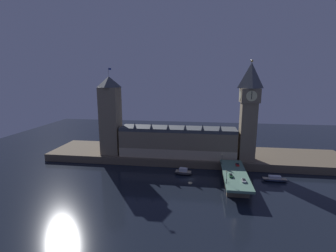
# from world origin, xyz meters

# --- Properties ---
(ground_plane) EXTENTS (400.00, 400.00, 0.00)m
(ground_plane) POSITION_xyz_m (0.00, 0.00, 0.00)
(ground_plane) COLOR black
(embankment) EXTENTS (220.00, 42.00, 5.39)m
(embankment) POSITION_xyz_m (0.00, 39.00, 2.69)
(embankment) COLOR brown
(embankment) RESTS_ON ground_plane
(parliament_hall) EXTENTS (83.07, 17.94, 25.08)m
(parliament_hall) POSITION_xyz_m (-10.99, 29.29, 15.83)
(parliament_hall) COLOR #7F7056
(parliament_hall) RESTS_ON embankment
(clock_tower) EXTENTS (12.62, 12.73, 67.67)m
(clock_tower) POSITION_xyz_m (37.30, 26.64, 41.17)
(clock_tower) COLOR #7F7056
(clock_tower) RESTS_ON embankment
(victoria_tower) EXTENTS (13.61, 13.61, 63.25)m
(victoria_tower) POSITION_xyz_m (-60.81, 28.17, 34.15)
(victoria_tower) COLOR #7F7056
(victoria_tower) RESTS_ON embankment
(bridge) EXTENTS (13.69, 46.00, 7.47)m
(bridge) POSITION_xyz_m (25.97, -5.00, 4.88)
(bridge) COLOR slate
(bridge) RESTS_ON ground_plane
(car_northbound_trail) EXTENTS (1.89, 4.26, 1.57)m
(car_northbound_trail) POSITION_xyz_m (22.96, -10.80, 8.20)
(car_northbound_trail) COLOR #235633
(car_northbound_trail) RESTS_ON bridge
(car_southbound_lead) EXTENTS (2.07, 4.24, 1.42)m
(car_southbound_lead) POSITION_xyz_m (28.98, -16.58, 8.14)
(car_southbound_lead) COLOR silver
(car_southbound_lead) RESTS_ON bridge
(car_southbound_trail) EXTENTS (2.01, 3.98, 1.50)m
(car_southbound_trail) POSITION_xyz_m (28.98, 7.51, 8.17)
(car_southbound_trail) COLOR red
(car_southbound_trail) RESTS_ON bridge
(pedestrian_near_rail) EXTENTS (0.38, 0.38, 1.75)m
(pedestrian_near_rail) POSITION_xyz_m (19.95, -17.53, 8.39)
(pedestrian_near_rail) COLOR black
(pedestrian_near_rail) RESTS_ON bridge
(street_lamp_near) EXTENTS (1.34, 0.60, 6.79)m
(street_lamp_near) POSITION_xyz_m (19.55, -19.72, 11.72)
(street_lamp_near) COLOR #2D3333
(street_lamp_near) RESTS_ON bridge
(street_lamp_far) EXTENTS (1.34, 0.60, 6.87)m
(street_lamp_far) POSITION_xyz_m (19.55, 9.72, 11.76)
(street_lamp_far) COLOR #2D3333
(street_lamp_far) RESTS_ON bridge
(boat_upstream) EXTENTS (11.78, 6.22, 4.35)m
(boat_upstream) POSITION_xyz_m (-4.86, 6.81, 1.59)
(boat_upstream) COLOR #28282D
(boat_upstream) RESTS_ON ground_plane
(boat_downstream) EXTENTS (15.57, 4.00, 3.52)m
(boat_downstream) POSITION_xyz_m (50.73, 3.91, 1.29)
(boat_downstream) COLOR #1E2842
(boat_downstream) RESTS_ON ground_plane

